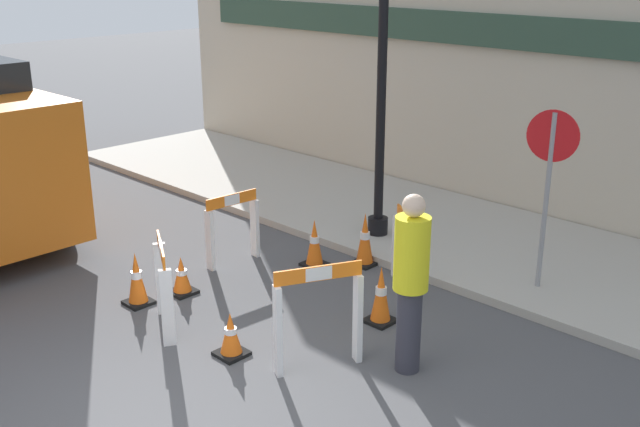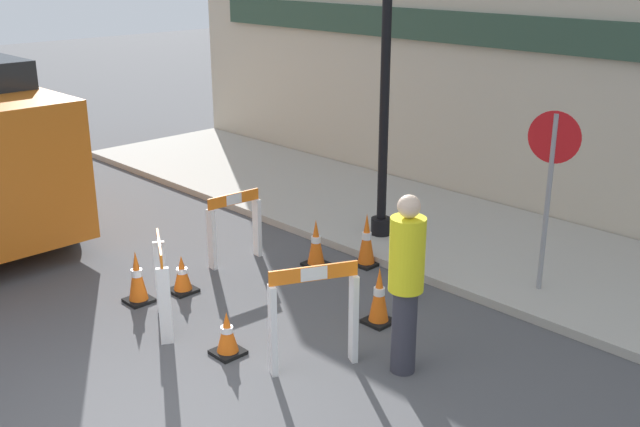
# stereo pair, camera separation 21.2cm
# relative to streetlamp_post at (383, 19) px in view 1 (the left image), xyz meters

# --- Properties ---
(sidewalk_slab) EXTENTS (18.00, 3.11, 0.11)m
(sidewalk_slab) POSITION_rel_streetlamp_post_xyz_m (1.74, 0.85, -3.05)
(sidewalk_slab) COLOR #ADA89E
(sidewalk_slab) RESTS_ON ground_plane
(storefront_facade) EXTENTS (18.00, 0.22, 5.50)m
(storefront_facade) POSITION_rel_streetlamp_post_xyz_m (1.74, 2.48, -0.35)
(storefront_facade) COLOR #BCB29E
(storefront_facade) RESTS_ON ground_plane
(streetlamp_post) EXTENTS (0.44, 0.44, 4.61)m
(streetlamp_post) POSITION_rel_streetlamp_post_xyz_m (0.00, 0.00, 0.00)
(streetlamp_post) COLOR black
(streetlamp_post) RESTS_ON sidewalk_slab
(stop_sign) EXTENTS (0.59, 0.15, 2.15)m
(stop_sign) POSITION_rel_streetlamp_post_xyz_m (2.54, -0.02, -1.55)
(stop_sign) COLOR gray
(stop_sign) RESTS_ON sidewalk_slab
(barricade_0) EXTENTS (0.51, 0.86, 1.09)m
(barricade_0) POSITION_rel_streetlamp_post_xyz_m (1.84, -3.09, -2.51)
(barricade_0) COLOR white
(barricade_0) RESTS_ON ground_plane
(barricade_1) EXTENTS (0.67, 0.53, 0.96)m
(barricade_1) POSITION_rel_streetlamp_post_xyz_m (1.25, -0.97, -2.59)
(barricade_1) COLOR white
(barricade_1) RESTS_ON ground_plane
(barricade_2) EXTENTS (0.19, 0.78, 0.96)m
(barricade_2) POSITION_rel_streetlamp_post_xyz_m (-0.84, -1.97, -2.59)
(barricade_2) COLOR white
(barricade_2) RESTS_ON ground_plane
(barricade_3) EXTENTS (0.78, 0.52, 1.01)m
(barricade_3) POSITION_rel_streetlamp_post_xyz_m (0.07, -3.67, -2.56)
(barricade_3) COLOR white
(barricade_3) RESTS_ON ground_plane
(traffic_cone_0) EXTENTS (0.30, 0.30, 0.65)m
(traffic_cone_0) POSITION_rel_streetlamp_post_xyz_m (-0.67, -3.55, -2.79)
(traffic_cone_0) COLOR black
(traffic_cone_0) RESTS_ON ground_plane
(traffic_cone_1) EXTENTS (0.30, 0.30, 0.47)m
(traffic_cone_1) POSITION_rel_streetlamp_post_xyz_m (-0.54, -3.02, -2.87)
(traffic_cone_1) COLOR black
(traffic_cone_1) RESTS_ON ground_plane
(traffic_cone_2) EXTENTS (0.30, 0.30, 0.67)m
(traffic_cone_2) POSITION_rel_streetlamp_post_xyz_m (1.66, -1.92, -2.77)
(traffic_cone_2) COLOR black
(traffic_cone_2) RESTS_ON ground_plane
(traffic_cone_3) EXTENTS (0.30, 0.30, 0.48)m
(traffic_cone_3) POSITION_rel_streetlamp_post_xyz_m (1.04, -3.55, -2.87)
(traffic_cone_3) COLOR black
(traffic_cone_3) RESTS_ON ground_plane
(traffic_cone_4) EXTENTS (0.30, 0.30, 0.72)m
(traffic_cone_4) POSITION_rel_streetlamp_post_xyz_m (0.45, -0.80, -2.75)
(traffic_cone_4) COLOR black
(traffic_cone_4) RESTS_ON ground_plane
(traffic_cone_5) EXTENTS (0.30, 0.30, 0.65)m
(traffic_cone_5) POSITION_rel_streetlamp_post_xyz_m (0.01, -1.29, -2.79)
(traffic_cone_5) COLOR black
(traffic_cone_5) RESTS_ON ground_plane
(person_worker) EXTENTS (0.37, 0.37, 1.82)m
(person_worker) POSITION_rel_streetlamp_post_xyz_m (2.50, -2.50, -2.11)
(person_worker) COLOR #33333D
(person_worker) RESTS_ON ground_plane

